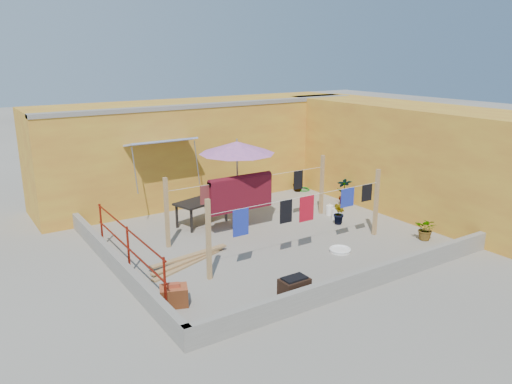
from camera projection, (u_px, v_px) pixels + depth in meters
ground at (268, 237)px, 13.23m from camera, size 80.00×80.00×0.00m
wall_back at (202, 148)px, 16.85m from camera, size 11.00×3.27×3.21m
wall_right at (406, 156)px, 15.54m from camera, size 2.40×9.00×3.20m
parapet_front at (366, 279)px, 10.29m from camera, size 8.30×0.16×0.44m
parapet_left at (116, 264)px, 11.02m from camera, size 0.16×7.30×0.44m
red_railing at (128, 243)px, 10.85m from camera, size 0.05×4.20×1.10m
clothesline_rig at (248, 196)px, 13.25m from camera, size 5.09×2.35×1.80m
patio_umbrella at (237, 148)px, 13.48m from camera, size 2.33×2.33×2.49m
outdoor_table at (202, 203)px, 14.06m from camera, size 1.67×1.15×0.71m
brick_stack at (174, 296)px, 9.61m from camera, size 0.63×0.55×0.46m
lumber_pile at (188, 260)px, 11.58m from camera, size 2.22×0.92×0.14m
brazier at (294, 289)px, 9.75m from camera, size 0.57×0.38×0.51m
white_basin at (340, 250)px, 12.24m from camera, size 0.54×0.54×0.09m
water_jug_a at (330, 210)px, 15.01m from camera, size 0.22×0.22×0.34m
water_jug_b at (335, 214)px, 14.66m from camera, size 0.23×0.23×0.35m
green_hose at (303, 189)px, 17.75m from camera, size 0.49×0.49×0.07m
plant_back_a at (251, 190)px, 16.23m from camera, size 0.79×0.71×0.79m
plant_back_b at (298, 183)px, 17.56m from camera, size 0.39×0.39×0.63m
plant_right_a at (344, 191)px, 15.95m from camera, size 0.57×0.52×0.90m
plant_right_b at (339, 214)px, 14.12m from camera, size 0.35×0.41×0.65m
plant_right_c at (426, 229)px, 12.96m from camera, size 0.64×0.68×0.60m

